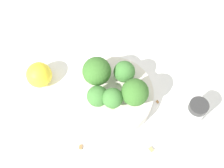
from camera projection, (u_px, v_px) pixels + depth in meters
ground_plane at (112, 99)px, 0.62m from camera, size 3.00×3.00×0.00m
bowl at (112, 96)px, 0.61m from camera, size 0.16×0.16×0.03m
broccoli_floret_0 at (97, 72)px, 0.57m from camera, size 0.05×0.05×0.07m
broccoli_floret_1 at (98, 96)px, 0.56m from camera, size 0.04×0.04×0.05m
broccoli_floret_2 at (113, 99)px, 0.55m from camera, size 0.04×0.04×0.05m
broccoli_floret_3 at (124, 72)px, 0.59m from camera, size 0.04×0.04×0.05m
broccoli_floret_4 at (135, 93)px, 0.55m from camera, size 0.05×0.05×0.06m
pepper_shaker at (195, 112)px, 0.57m from camera, size 0.03×0.03×0.06m
lemon_wedge at (39, 75)px, 0.62m from camera, size 0.05×0.05×0.05m
almond_crumb_0 at (158, 102)px, 0.62m from camera, size 0.00×0.01×0.01m
almond_crumb_1 at (81, 147)px, 0.57m from camera, size 0.01×0.01×0.01m
almond_crumb_2 at (151, 149)px, 0.57m from camera, size 0.01×0.01×0.01m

